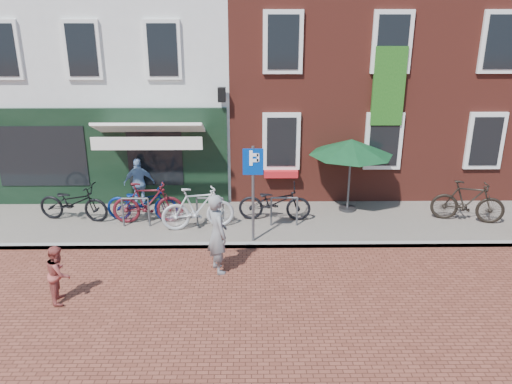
{
  "coord_description": "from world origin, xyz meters",
  "views": [
    {
      "loc": [
        -0.42,
        -11.66,
        5.75
      ],
      "look_at": [
        -0.26,
        1.11,
        1.1
      ],
      "focal_mm": 36.07,
      "sensor_mm": 36.0,
      "label": 1
    }
  ],
  "objects_px": {
    "parasol": "(351,144)",
    "bicycle_5": "(468,202)",
    "bicycle_3": "(198,208)",
    "woman": "(217,234)",
    "bicycle_4": "(275,202)",
    "parking_sign": "(253,178)",
    "boy": "(59,274)",
    "cafe_person": "(139,183)",
    "bicycle_1": "(148,203)",
    "bicycle_0": "(73,202)",
    "bicycle_2": "(142,202)"
  },
  "relations": [
    {
      "from": "cafe_person",
      "to": "bicycle_1",
      "type": "relative_size",
      "value": 0.78
    },
    {
      "from": "bicycle_2",
      "to": "parasol",
      "type": "bearing_deg",
      "value": -79.71
    },
    {
      "from": "bicycle_5",
      "to": "parking_sign",
      "type": "bearing_deg",
      "value": 116.9
    },
    {
      "from": "boy",
      "to": "cafe_person",
      "type": "height_order",
      "value": "cafe_person"
    },
    {
      "from": "bicycle_0",
      "to": "bicycle_3",
      "type": "height_order",
      "value": "bicycle_3"
    },
    {
      "from": "bicycle_2",
      "to": "bicycle_3",
      "type": "height_order",
      "value": "bicycle_3"
    },
    {
      "from": "parking_sign",
      "to": "bicycle_2",
      "type": "height_order",
      "value": "parking_sign"
    },
    {
      "from": "bicycle_4",
      "to": "boy",
      "type": "bearing_deg",
      "value": 134.69
    },
    {
      "from": "bicycle_0",
      "to": "bicycle_4",
      "type": "distance_m",
      "value": 5.57
    },
    {
      "from": "bicycle_1",
      "to": "bicycle_3",
      "type": "bearing_deg",
      "value": -109.25
    },
    {
      "from": "boy",
      "to": "bicycle_4",
      "type": "distance_m",
      "value": 6.06
    },
    {
      "from": "bicycle_5",
      "to": "bicycle_1",
      "type": "bearing_deg",
      "value": 105.43
    },
    {
      "from": "parasol",
      "to": "bicycle_0",
      "type": "relative_size",
      "value": 1.19
    },
    {
      "from": "parking_sign",
      "to": "bicycle_2",
      "type": "relative_size",
      "value": 1.24
    },
    {
      "from": "bicycle_1",
      "to": "bicycle_3",
      "type": "height_order",
      "value": "same"
    },
    {
      "from": "woman",
      "to": "bicycle_3",
      "type": "bearing_deg",
      "value": -7.36
    },
    {
      "from": "cafe_person",
      "to": "bicycle_2",
      "type": "height_order",
      "value": "cafe_person"
    },
    {
      "from": "bicycle_0",
      "to": "bicycle_5",
      "type": "relative_size",
      "value": 1.03
    },
    {
      "from": "parasol",
      "to": "bicycle_5",
      "type": "relative_size",
      "value": 1.23
    },
    {
      "from": "boy",
      "to": "bicycle_1",
      "type": "height_order",
      "value": "bicycle_1"
    },
    {
      "from": "parking_sign",
      "to": "boy",
      "type": "relative_size",
      "value": 2.03
    },
    {
      "from": "bicycle_4",
      "to": "bicycle_0",
      "type": "bearing_deg",
      "value": 93.39
    },
    {
      "from": "boy",
      "to": "bicycle_5",
      "type": "distance_m",
      "value": 10.59
    },
    {
      "from": "boy",
      "to": "bicycle_1",
      "type": "relative_size",
      "value": 0.63
    },
    {
      "from": "boy",
      "to": "bicycle_5",
      "type": "bearing_deg",
      "value": -79.06
    },
    {
      "from": "parking_sign",
      "to": "boy",
      "type": "distance_m",
      "value": 4.89
    },
    {
      "from": "bicycle_4",
      "to": "bicycle_5",
      "type": "distance_m",
      "value": 5.31
    },
    {
      "from": "cafe_person",
      "to": "bicycle_4",
      "type": "height_order",
      "value": "cafe_person"
    },
    {
      "from": "bicycle_3",
      "to": "bicycle_5",
      "type": "distance_m",
      "value": 7.38
    },
    {
      "from": "parking_sign",
      "to": "bicycle_4",
      "type": "relative_size",
      "value": 1.24
    },
    {
      "from": "bicycle_0",
      "to": "bicycle_2",
      "type": "height_order",
      "value": "same"
    },
    {
      "from": "bicycle_1",
      "to": "bicycle_3",
      "type": "relative_size",
      "value": 1.0
    },
    {
      "from": "parking_sign",
      "to": "cafe_person",
      "type": "bearing_deg",
      "value": 144.58
    },
    {
      "from": "bicycle_3",
      "to": "woman",
      "type": "bearing_deg",
      "value": -174.67
    },
    {
      "from": "woman",
      "to": "bicycle_3",
      "type": "distance_m",
      "value": 2.27
    },
    {
      "from": "cafe_person",
      "to": "bicycle_4",
      "type": "xyz_separation_m",
      "value": [
        3.92,
        -0.99,
        -0.23
      ]
    },
    {
      "from": "bicycle_0",
      "to": "bicycle_1",
      "type": "xyz_separation_m",
      "value": [
        2.1,
        -0.21,
        0.06
      ]
    },
    {
      "from": "woman",
      "to": "boy",
      "type": "height_order",
      "value": "woman"
    },
    {
      "from": "parasol",
      "to": "bicycle_5",
      "type": "distance_m",
      "value": 3.54
    },
    {
      "from": "woman",
      "to": "bicycle_4",
      "type": "relative_size",
      "value": 0.93
    },
    {
      "from": "woman",
      "to": "boy",
      "type": "relative_size",
      "value": 1.52
    },
    {
      "from": "parasol",
      "to": "bicycle_4",
      "type": "bearing_deg",
      "value": -162.1
    },
    {
      "from": "parasol",
      "to": "woman",
      "type": "relative_size",
      "value": 1.28
    },
    {
      "from": "boy",
      "to": "bicycle_2",
      "type": "distance_m",
      "value": 4.09
    },
    {
      "from": "woman",
      "to": "boy",
      "type": "bearing_deg",
      "value": 86.98
    },
    {
      "from": "bicycle_0",
      "to": "cafe_person",
      "type": "bearing_deg",
      "value": -50.48
    },
    {
      "from": "cafe_person",
      "to": "bicycle_3",
      "type": "relative_size",
      "value": 0.78
    },
    {
      "from": "parasol",
      "to": "bicycle_2",
      "type": "height_order",
      "value": "parasol"
    },
    {
      "from": "boy",
      "to": "bicycle_3",
      "type": "bearing_deg",
      "value": -46.69
    },
    {
      "from": "cafe_person",
      "to": "bicycle_5",
      "type": "xyz_separation_m",
      "value": [
        9.23,
        -1.17,
        -0.17
      ]
    }
  ]
}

